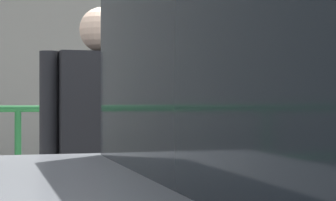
# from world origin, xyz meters

# --- Properties ---
(parking_meter) EXTENTS (0.18, 0.19, 1.48)m
(parking_meter) POSITION_xyz_m (-0.21, 0.41, 1.23)
(parking_meter) COLOR slate
(parking_meter) RESTS_ON sidewalk_curb
(pedestrian_at_meter) EXTENTS (0.61, 0.48, 1.67)m
(pedestrian_at_meter) POSITION_xyz_m (-0.73, 0.43, 1.09)
(pedestrian_at_meter) COLOR black
(pedestrian_at_meter) RESTS_ON sidewalk_curb
(background_railing) EXTENTS (24.06, 0.06, 1.16)m
(background_railing) POSITION_xyz_m (-0.00, 3.19, 0.97)
(background_railing) COLOR #1E602D
(background_railing) RESTS_ON sidewalk_curb
(backdrop_wall) EXTENTS (32.00, 0.50, 3.83)m
(backdrop_wall) POSITION_xyz_m (0.00, 5.95, 1.91)
(backdrop_wall) COLOR gray
(backdrop_wall) RESTS_ON ground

